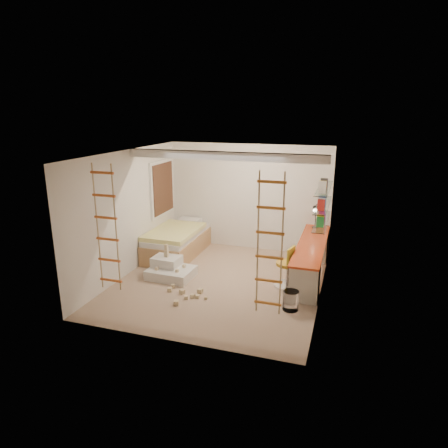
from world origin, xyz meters
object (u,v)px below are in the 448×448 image
(swivel_chair, at_px, (287,272))
(play_platform, at_px, (170,270))
(bed, at_px, (177,241))
(desk, at_px, (311,258))

(swivel_chair, relative_size, play_platform, 0.89)
(bed, relative_size, play_platform, 2.13)
(swivel_chair, bearing_deg, bed, 160.00)
(desk, bearing_deg, swivel_chair, -119.66)
(play_platform, bearing_deg, swivel_chair, 5.89)
(desk, relative_size, bed, 1.40)
(desk, distance_m, bed, 3.22)
(bed, relative_size, swivel_chair, 2.38)
(desk, xyz_separation_m, bed, (-3.20, 0.36, -0.07))
(swivel_chair, height_order, play_platform, swivel_chair)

